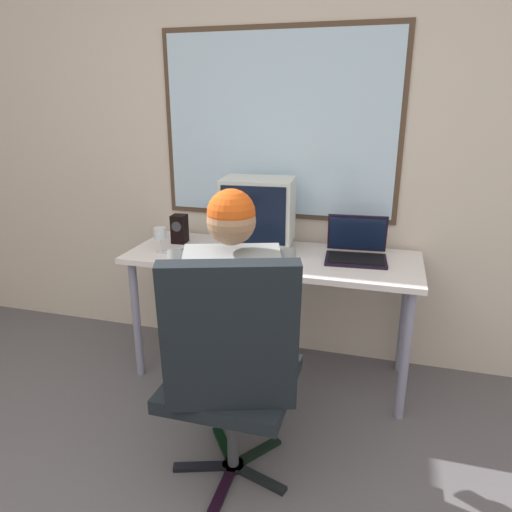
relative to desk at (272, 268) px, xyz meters
name	(u,v)px	position (x,y,z in m)	size (l,w,h in m)	color
wall_rear	(263,126)	(-0.15, 0.36, 0.76)	(5.77, 0.08, 2.87)	beige
desk	(272,268)	(0.00, 0.00, 0.00)	(1.63, 0.60, 0.75)	gray
office_chair	(231,366)	(0.07, -0.93, -0.07)	(0.59, 0.61, 1.08)	black
person_seated	(233,320)	(-0.01, -0.67, -0.01)	(0.66, 0.84, 1.27)	#3A5375
crt_monitor	(258,211)	(-0.10, 0.06, 0.31)	(0.41, 0.31, 0.42)	beige
laptop	(356,247)	(0.46, 0.08, 0.14)	(0.35, 0.30, 0.23)	black
wine_glass	(160,235)	(-0.62, -0.13, 0.18)	(0.07, 0.07, 0.15)	silver
desk_speaker	(179,229)	(-0.60, 0.08, 0.16)	(0.09, 0.10, 0.17)	black
cd_case	(191,252)	(-0.46, -0.09, 0.08)	(0.17, 0.16, 0.01)	blue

